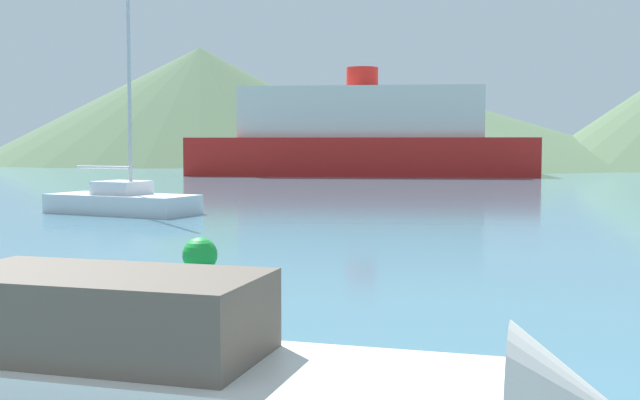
# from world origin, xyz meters

# --- Properties ---
(motorboat_near) EXTENTS (6.74, 1.85, 1.76)m
(motorboat_near) POSITION_xyz_m (2.10, 4.12, 0.40)
(motorboat_near) COLOR white
(motorboat_near) RESTS_ON ground_plane
(sailboat_inner) EXTENTS (5.45, 3.09, 8.55)m
(sailboat_inner) POSITION_xyz_m (-8.58, 22.67, 0.45)
(sailboat_inner) COLOR silver
(sailboat_inner) RESTS_ON ground_plane
(ferry_distant) EXTENTS (26.15, 12.83, 8.05)m
(ferry_distant) POSITION_xyz_m (-7.32, 58.00, 2.84)
(ferry_distant) COLOR red
(ferry_distant) RESTS_ON ground_plane
(buoy_marker) EXTENTS (0.78, 0.78, 0.90)m
(buoy_marker) POSITION_xyz_m (-0.39, 9.75, 0.37)
(buoy_marker) COLOR green
(buoy_marker) RESTS_ON ground_plane
(hill_west) EXTENTS (55.02, 55.02, 14.54)m
(hill_west) POSITION_xyz_m (-35.52, 94.24, 7.27)
(hill_west) COLOR #4C6647
(hill_west) RESTS_ON ground_plane
(hill_central) EXTENTS (51.77, 51.77, 7.93)m
(hill_central) POSITION_xyz_m (-5.98, 85.88, 3.96)
(hill_central) COLOR #4C6647
(hill_central) RESTS_ON ground_plane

